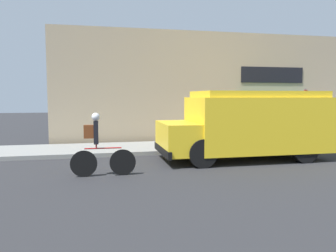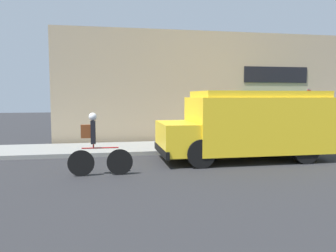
# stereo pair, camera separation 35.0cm
# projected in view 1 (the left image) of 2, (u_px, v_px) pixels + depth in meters

# --- Properties ---
(ground_plane) EXTENTS (70.00, 70.00, 0.00)m
(ground_plane) POSITION_uv_depth(u_px,v_px,m) (251.00, 152.00, 12.89)
(ground_plane) COLOR #2B2B2D
(sidewalk) EXTENTS (28.00, 2.72, 0.15)m
(sidewalk) POSITION_uv_depth(u_px,v_px,m) (237.00, 145.00, 14.21)
(sidewalk) COLOR gray
(sidewalk) RESTS_ON ground_plane
(storefront) EXTENTS (15.97, 0.94, 5.20)m
(storefront) POSITION_uv_depth(u_px,v_px,m) (224.00, 87.00, 15.69)
(storefront) COLOR tan
(storefront) RESTS_ON ground_plane
(school_bus) EXTENTS (5.70, 2.87, 2.35)m
(school_bus) POSITION_uv_depth(u_px,v_px,m) (249.00, 124.00, 11.33)
(school_bus) COLOR yellow
(school_bus) RESTS_ON ground_plane
(cyclist) EXTENTS (1.76, 0.22, 1.73)m
(cyclist) POSITION_uv_depth(u_px,v_px,m) (99.00, 146.00, 8.85)
(cyclist) COLOR black
(cyclist) RESTS_ON ground_plane
(stop_sign_post) EXTENTS (0.45, 0.45, 2.35)m
(stop_sign_post) POSITION_uv_depth(u_px,v_px,m) (305.00, 107.00, 14.05)
(stop_sign_post) COLOR slate
(stop_sign_post) RESTS_ON sidewalk
(trash_bin) EXTENTS (0.58, 0.58, 0.85)m
(trash_bin) POSITION_uv_depth(u_px,v_px,m) (316.00, 131.00, 15.03)
(trash_bin) COLOR #38383D
(trash_bin) RESTS_ON sidewalk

